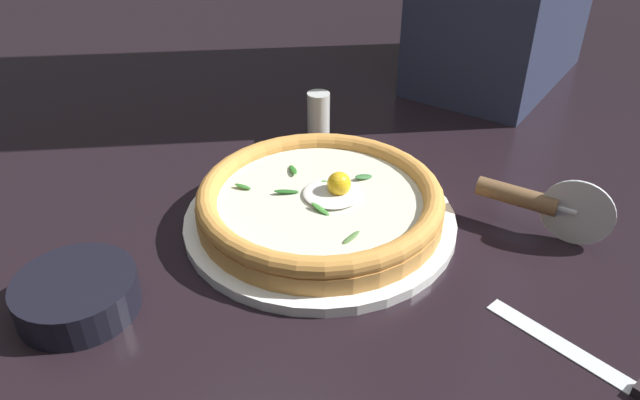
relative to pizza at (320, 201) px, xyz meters
The scene contains 6 objects.
ground_plane 0.06m from the pizza, 152.66° to the left, with size 2.40×2.40×0.03m, color black.
pizza_plate 0.03m from the pizza, 41.33° to the right, with size 0.31×0.31×0.01m, color white.
pizza is the anchor object (origin of this frame).
side_bowl 0.27m from the pizza, 26.59° to the right, with size 0.12×0.12×0.04m, color black.
pizza_cutter 0.24m from the pizza, 118.71° to the left, with size 0.02×0.15×0.08m.
pepper_shaker 0.21m from the pizza, 147.49° to the right, with size 0.03×0.03×0.07m, color silver.
Camera 1 is at (0.51, 0.29, 0.41)m, focal length 33.87 mm.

